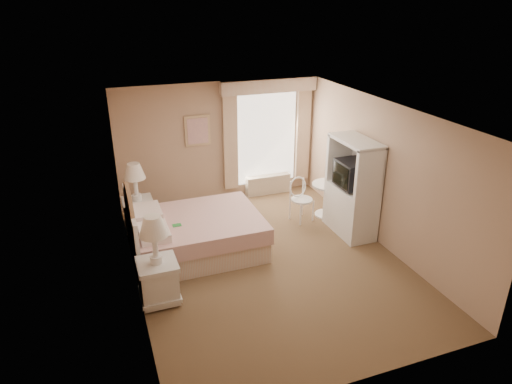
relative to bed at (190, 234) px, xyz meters
name	(u,v)px	position (x,y,z in m)	size (l,w,h in m)	color
room	(268,192)	(1.12, -0.70, 0.89)	(4.21, 5.51, 2.51)	brown
window	(268,134)	(2.17, 1.95, 0.98)	(2.05, 0.22, 2.51)	white
framed_art	(198,131)	(0.67, 2.01, 1.19)	(0.52, 0.04, 0.62)	tan
bed	(190,234)	(0.00, 0.00, 0.00)	(2.15, 1.68, 1.49)	#D4A689
nightstand_near	(158,271)	(-0.72, -1.17, 0.15)	(0.55, 0.55, 1.34)	white
nightstand_far	(138,207)	(-0.72, 1.10, 0.14)	(0.54, 0.54, 1.31)	white
round_table	(328,194)	(2.87, 0.48, 0.09)	(0.64, 0.64, 0.68)	white
cafe_chair	(300,196)	(2.28, 0.52, 0.14)	(0.51, 0.51, 0.86)	white
armoire	(352,195)	(2.93, -0.26, 0.38)	(0.54, 1.07, 1.78)	white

